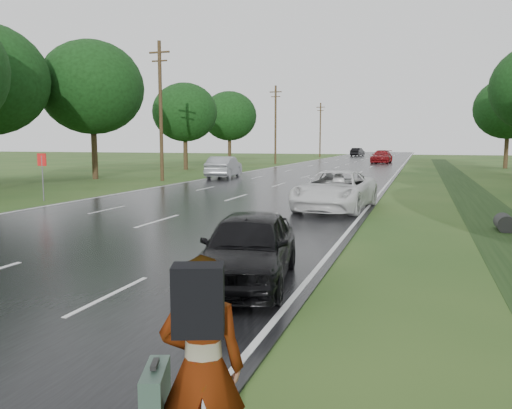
{
  "coord_description": "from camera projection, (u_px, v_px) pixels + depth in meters",
  "views": [
    {
      "loc": [
        8.86,
        -7.61,
        2.86
      ],
      "look_at": [
        4.99,
        4.11,
        1.3
      ],
      "focal_mm": 35.0,
      "sensor_mm": 36.0,
      "label": 1
    }
  ],
  "objects": [
    {
      "name": "dark_sedan",
      "position": [
        248.0,
        247.0,
        9.98
      ],
      "size": [
        2.35,
        4.44,
        1.44
      ],
      "primitive_type": "imported",
      "rotation": [
        0.0,
        0.0,
        0.16
      ],
      "color": "black",
      "rests_on": "road"
    },
    {
      "name": "far_car_red",
      "position": [
        382.0,
        157.0,
        66.65
      ],
      "size": [
        2.74,
        5.99,
        1.7
      ],
      "primitive_type": "imported",
      "rotation": [
        0.0,
        0.0,
        -0.06
      ],
      "color": "maroon",
      "rests_on": "road"
    },
    {
      "name": "tree_west_d",
      "position": [
        185.0,
        112.0,
        50.72
      ],
      "size": [
        6.6,
        6.6,
        8.8
      ],
      "color": "#392817",
      "rests_on": "ground"
    },
    {
      "name": "utility_pole_mid",
      "position": [
        161.0,
        109.0,
        36.05
      ],
      "size": [
        1.6,
        0.26,
        10.0
      ],
      "color": "#392817",
      "rests_on": "ground"
    },
    {
      "name": "road_sign",
      "position": [
        42.0,
        167.0,
        24.03
      ],
      "size": [
        0.5,
        0.06,
        2.3
      ],
      "color": "slate",
      "rests_on": "ground"
    },
    {
      "name": "center_line",
      "position": [
        333.0,
        169.0,
        52.67
      ],
      "size": [
        0.12,
        180.0,
        0.01
      ],
      "primitive_type": "cube",
      "color": "silver",
      "rests_on": "road"
    },
    {
      "name": "white_pickup",
      "position": [
        335.0,
        190.0,
        20.84
      ],
      "size": [
        3.13,
        6.0,
        1.61
      ],
      "primitive_type": "imported",
      "rotation": [
        0.0,
        0.0,
        -0.08
      ],
      "color": "silver",
      "rests_on": "road"
    },
    {
      "name": "road",
      "position": [
        333.0,
        169.0,
        52.67
      ],
      "size": [
        14.0,
        180.0,
        0.04
      ],
      "primitive_type": "cube",
      "color": "black",
      "rests_on": "ground"
    },
    {
      "name": "tree_west_c",
      "position": [
        92.0,
        88.0,
        37.64
      ],
      "size": [
        7.8,
        7.8,
        10.43
      ],
      "color": "#392817",
      "rests_on": "ground"
    },
    {
      "name": "utility_pole_far",
      "position": [
        276.0,
        123.0,
        64.31
      ],
      "size": [
        1.6,
        0.26,
        10.0
      ],
      "color": "#392817",
      "rests_on": "ground"
    },
    {
      "name": "tree_west_f",
      "position": [
        229.0,
        116.0,
        64.05
      ],
      "size": [
        7.0,
        7.0,
        9.29
      ],
      "color": "#392817",
      "rests_on": "ground"
    },
    {
      "name": "far_car_dark",
      "position": [
        357.0,
        152.0,
        98.11
      ],
      "size": [
        2.37,
        5.08,
        1.61
      ],
      "primitive_type": "imported",
      "rotation": [
        0.0,
        0.0,
        3.0
      ],
      "color": "black",
      "rests_on": "road"
    },
    {
      "name": "silver_sedan",
      "position": [
        224.0,
        167.0,
        39.03
      ],
      "size": [
        2.42,
        5.31,
        1.69
      ],
      "primitive_type": "imported",
      "rotation": [
        0.0,
        0.0,
        3.27
      ],
      "color": "gray",
      "rests_on": "road"
    },
    {
      "name": "edge_stripe_west",
      "position": [
        271.0,
        168.0,
        54.77
      ],
      "size": [
        0.12,
        180.0,
        0.01
      ],
      "primitive_type": "cube",
      "color": "silver",
      "rests_on": "road"
    },
    {
      "name": "edge_stripe_east",
      "position": [
        399.0,
        170.0,
        50.56
      ],
      "size": [
        0.12,
        180.0,
        0.01
      ],
      "primitive_type": "cube",
      "color": "silver",
      "rests_on": "road"
    },
    {
      "name": "pedestrian",
      "position": [
        199.0,
        366.0,
        4.14
      ],
      "size": [
        1.02,
        0.78,
        1.95
      ],
      "rotation": [
        0.0,
        0.0,
        3.49
      ],
      "color": "#A5998C",
      "rests_on": "ground"
    },
    {
      "name": "utility_pole_distant",
      "position": [
        320.0,
        129.0,
        92.57
      ],
      "size": [
        1.6,
        0.26,
        10.0
      ],
      "color": "#392817",
      "rests_on": "ground"
    },
    {
      "name": "drainage_ditch",
      "position": [
        476.0,
        200.0,
        24.32
      ],
      "size": [
        2.2,
        120.0,
        0.56
      ],
      "color": "black",
      "rests_on": "ground"
    },
    {
      "name": "tree_east_f",
      "position": [
        509.0,
        108.0,
        53.01
      ],
      "size": [
        7.2,
        7.2,
        9.62
      ],
      "color": "#392817",
      "rests_on": "ground"
    }
  ]
}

